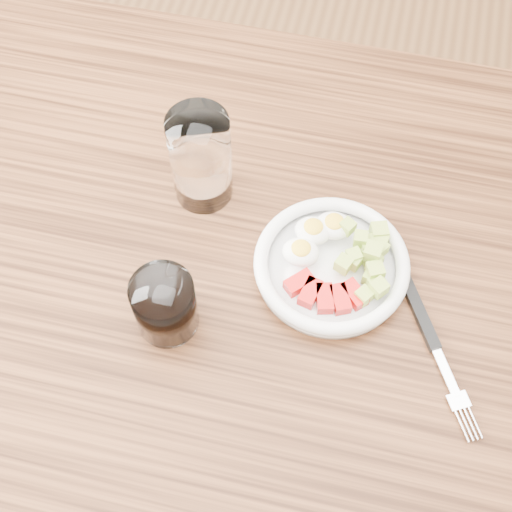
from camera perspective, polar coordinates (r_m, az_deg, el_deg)
The scene contains 6 objects.
ground at distance 1.67m, azimuth 0.26°, elevation -14.01°, with size 4.00×4.00×0.00m, color brown.
dining_table at distance 1.04m, azimuth 0.41°, elevation -4.12°, with size 1.50×0.90×0.77m.
bowl at distance 0.94m, azimuth 6.12°, elevation -0.53°, with size 0.21×0.21×0.05m.
fork at distance 0.93m, azimuth 13.64°, elevation -6.02°, with size 0.13×0.21×0.01m.
water_glass at distance 0.96m, azimuth -4.44°, elevation 7.78°, with size 0.08×0.08×0.15m, color white.
coffee_glass at distance 0.89m, azimuth -7.30°, elevation -3.94°, with size 0.08×0.08×0.09m.
Camera 1 is at (0.09, -0.43, 1.61)m, focal length 50.00 mm.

